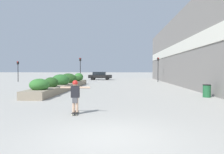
% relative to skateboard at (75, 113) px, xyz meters
% --- Properties ---
extents(ground_plane, '(300.00, 300.00, 0.00)m').
position_rel_skateboard_xyz_m(ground_plane, '(1.57, -3.06, -0.07)').
color(ground_plane, '#A3A099').
extents(building_wall_right, '(0.67, 44.49, 8.37)m').
position_rel_skateboard_xyz_m(building_wall_right, '(8.63, 15.37, 4.11)').
color(building_wall_right, gray).
rests_on(building_wall_right, ground_plane).
extents(planter_box, '(1.71, 15.97, 1.49)m').
position_rel_skateboard_xyz_m(planter_box, '(-3.59, 11.92, 0.47)').
color(planter_box, gray).
rests_on(planter_box, ground_plane).
extents(skateboard, '(0.23, 0.66, 0.10)m').
position_rel_skateboard_xyz_m(skateboard, '(0.00, 0.00, 0.00)').
color(skateboard, black).
rests_on(skateboard, ground_plane).
extents(skateboarder, '(1.24, 0.23, 1.33)m').
position_rel_skateboard_xyz_m(skateboarder, '(0.00, -0.00, 0.83)').
color(skateboarder, tan).
rests_on(skateboarder, skateboard).
extents(trash_bin, '(0.54, 0.54, 0.86)m').
position_rel_skateboard_xyz_m(trash_bin, '(7.67, 6.05, 0.36)').
color(trash_bin, '#1E5B33').
rests_on(trash_bin, ground_plane).
extents(car_leftmost, '(4.25, 1.94, 1.47)m').
position_rel_skateboard_xyz_m(car_leftmost, '(-2.16, 31.07, 0.71)').
color(car_leftmost, black).
rests_on(car_leftmost, ground_plane).
extents(car_center_left, '(4.43, 1.99, 1.53)m').
position_rel_skateboard_xyz_m(car_center_left, '(15.97, 28.37, 0.74)').
color(car_center_left, black).
rests_on(car_center_left, ground_plane).
extents(traffic_light_left, '(0.28, 0.30, 3.65)m').
position_rel_skateboard_xyz_m(traffic_light_left, '(-4.38, 23.63, 2.40)').
color(traffic_light_left, black).
rests_on(traffic_light_left, ground_plane).
extents(traffic_light_right, '(0.28, 0.30, 3.68)m').
position_rel_skateboard_xyz_m(traffic_light_right, '(7.31, 24.09, 2.42)').
color(traffic_light_right, black).
rests_on(traffic_light_right, ground_plane).
extents(traffic_light_far_left, '(0.28, 0.30, 3.15)m').
position_rel_skateboard_xyz_m(traffic_light_far_left, '(-14.22, 24.09, 2.10)').
color(traffic_light_far_left, black).
rests_on(traffic_light_far_left, ground_plane).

